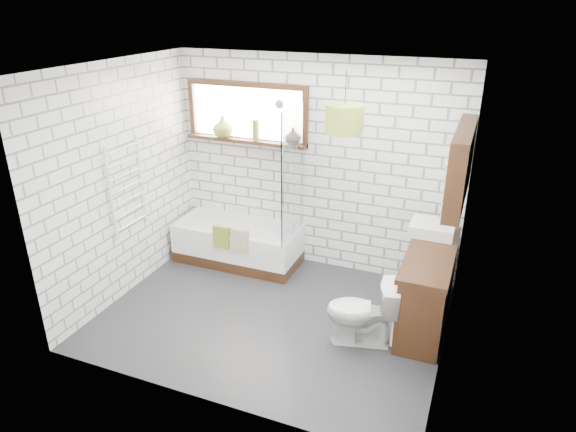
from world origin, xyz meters
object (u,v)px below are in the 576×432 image
at_px(basin, 432,228).
at_px(toilet, 362,312).
at_px(vanity, 428,287).
at_px(pendant, 344,119).
at_px(bathtub, 238,243).

xyz_separation_m(basin, toilet, (-0.46, -0.99, -0.52)).
height_order(vanity, basin, basin).
distance_m(basin, pendant, 1.68).
relative_size(vanity, pendant, 4.20).
relative_size(toilet, pendant, 2.03).
bearing_deg(toilet, vanity, 125.25).
xyz_separation_m(toilet, pendant, (-0.30, 0.17, 1.77)).
xyz_separation_m(bathtub, vanity, (2.35, -0.44, 0.15)).
distance_m(bathtub, pendant, 2.56).
bearing_deg(bathtub, vanity, -10.66).
relative_size(bathtub, vanity, 1.10).
xyz_separation_m(bathtub, pendant, (1.53, -0.87, 1.86)).
height_order(vanity, pendant, pendant).
height_order(bathtub, vanity, vanity).
bearing_deg(toilet, bathtub, -133.11).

